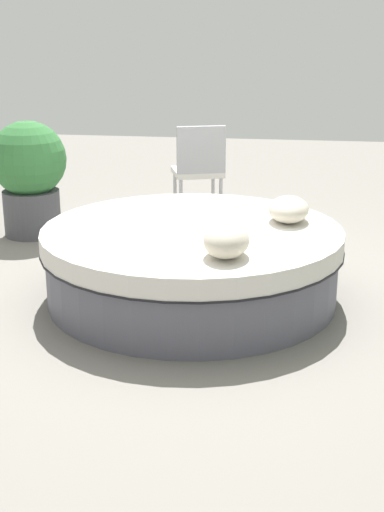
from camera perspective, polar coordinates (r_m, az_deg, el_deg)
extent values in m
plane|color=gray|center=(5.35, 0.00, -3.38)|extent=(16.00, 16.00, 0.00)
cylinder|color=#595966|center=(5.28, 0.00, -1.35)|extent=(2.17, 2.17, 0.40)
cylinder|color=black|center=(5.22, 0.00, 0.74)|extent=(2.24, 2.24, 0.02)
cylinder|color=silver|center=(5.20, 0.00, 1.53)|extent=(2.23, 2.23, 0.15)
ellipsoid|color=beige|center=(4.49, 2.83, 1.28)|extent=(0.41, 0.30, 0.22)
ellipsoid|color=beige|center=(5.37, 7.89, 3.80)|extent=(0.46, 0.31, 0.19)
cylinder|color=#B7B7BC|center=(7.95, -1.40, 5.41)|extent=(0.04, 0.04, 0.42)
cylinder|color=#B7B7BC|center=(8.02, 1.72, 5.53)|extent=(0.04, 0.04, 0.42)
cylinder|color=#B7B7BC|center=(7.54, -0.92, 4.72)|extent=(0.04, 0.04, 0.42)
cylinder|color=#B7B7BC|center=(7.62, 2.36, 4.85)|extent=(0.04, 0.04, 0.42)
cube|color=white|center=(7.73, 0.45, 6.87)|extent=(0.64, 0.65, 0.06)
cube|color=#B7B7BC|center=(7.47, 0.76, 8.65)|extent=(0.22, 0.51, 0.50)
cylinder|color=#4C4C51|center=(7.09, -12.90, 3.48)|extent=(0.55, 0.55, 0.44)
sphere|color=#387A3D|center=(6.98, -13.21, 7.72)|extent=(0.73, 0.73, 0.73)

